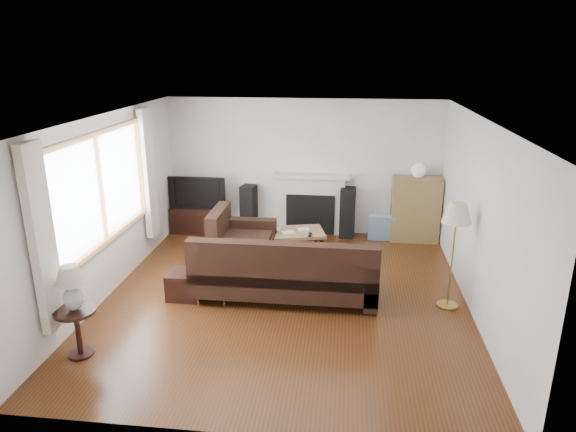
# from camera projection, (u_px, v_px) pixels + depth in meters

# --- Properties ---
(room) EXTENTS (5.10, 5.60, 2.54)m
(room) POSITION_uv_depth(u_px,v_px,m) (285.00, 212.00, 6.85)
(room) COLOR #502911
(room) RESTS_ON ground
(window) EXTENTS (0.12, 2.74, 1.54)m
(window) POSITION_uv_depth(u_px,v_px,m) (102.00, 189.00, 6.84)
(window) COLOR brown
(window) RESTS_ON room
(curtain_near) EXTENTS (0.10, 0.35, 2.10)m
(curtain_near) POSITION_uv_depth(u_px,v_px,m) (42.00, 240.00, 5.45)
(curtain_near) COLOR white
(curtain_near) RESTS_ON room
(curtain_far) EXTENTS (0.10, 0.35, 2.10)m
(curtain_far) POSITION_uv_depth(u_px,v_px,m) (149.00, 174.00, 8.32)
(curtain_far) COLOR white
(curtain_far) RESTS_ON room
(fireplace) EXTENTS (1.40, 0.26, 1.15)m
(fireplace) POSITION_uv_depth(u_px,v_px,m) (311.00, 204.00, 9.54)
(fireplace) COLOR white
(fireplace) RESTS_ON room
(tv_stand) EXTENTS (0.97, 0.44, 0.49)m
(tv_stand) POSITION_uv_depth(u_px,v_px,m) (198.00, 219.00, 9.75)
(tv_stand) COLOR black
(tv_stand) RESTS_ON ground
(television) EXTENTS (1.07, 0.14, 0.61)m
(television) POSITION_uv_depth(u_px,v_px,m) (199.00, 191.00, 9.57)
(television) COLOR black
(television) RESTS_ON tv_stand
(speaker_left) EXTENTS (0.30, 0.34, 0.92)m
(speaker_left) POSITION_uv_depth(u_px,v_px,m) (249.00, 209.00, 9.62)
(speaker_left) COLOR black
(speaker_left) RESTS_ON ground
(speaker_right) EXTENTS (0.29, 0.33, 0.93)m
(speaker_right) POSITION_uv_depth(u_px,v_px,m) (347.00, 212.00, 9.41)
(speaker_right) COLOR black
(speaker_right) RESTS_ON ground
(bookshelf) EXTENTS (0.85, 0.40, 1.17)m
(bookshelf) POSITION_uv_depth(u_px,v_px,m) (415.00, 209.00, 9.21)
(bookshelf) COLOR olive
(bookshelf) RESTS_ON ground
(globe_lamp) EXTENTS (0.25, 0.25, 0.25)m
(globe_lamp) POSITION_uv_depth(u_px,v_px,m) (418.00, 171.00, 8.99)
(globe_lamp) COLOR white
(globe_lamp) RESTS_ON bookshelf
(sectional_sofa) EXTENTS (2.74, 2.01, 0.89)m
(sectional_sofa) POSITION_uv_depth(u_px,v_px,m) (285.00, 268.00, 7.11)
(sectional_sofa) COLOR black
(sectional_sofa) RESTS_ON ground
(coffee_table) EXTENTS (1.27, 0.89, 0.45)m
(coffee_table) POSITION_uv_depth(u_px,v_px,m) (289.00, 244.00, 8.58)
(coffee_table) COLOR #957047
(coffee_table) RESTS_ON ground
(footstool) EXTENTS (0.45, 0.45, 0.38)m
(footstool) POSITION_uv_depth(u_px,v_px,m) (185.00, 284.00, 7.18)
(footstool) COLOR black
(footstool) RESTS_ON ground
(floor_lamp) EXTENTS (0.45, 0.45, 1.47)m
(floor_lamp) POSITION_uv_depth(u_px,v_px,m) (452.00, 256.00, 6.75)
(floor_lamp) COLOR #A58039
(floor_lamp) RESTS_ON ground
(side_table) EXTENTS (0.46, 0.46, 0.57)m
(side_table) POSITION_uv_depth(u_px,v_px,m) (78.00, 333.00, 5.78)
(side_table) COLOR black
(side_table) RESTS_ON ground
(table_lamp) EXTENTS (0.32, 0.32, 0.52)m
(table_lamp) POSITION_uv_depth(u_px,v_px,m) (72.00, 289.00, 5.61)
(table_lamp) COLOR silver
(table_lamp) RESTS_ON side_table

